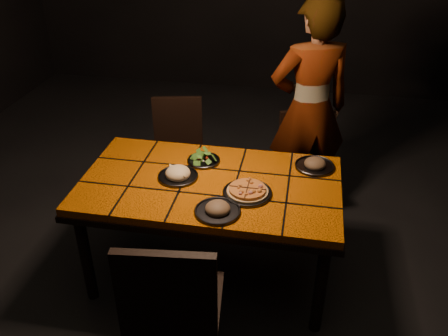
% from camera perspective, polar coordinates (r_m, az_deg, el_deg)
% --- Properties ---
extents(room_shell, '(6.04, 7.04, 3.08)m').
position_cam_1_polar(room_shell, '(2.61, -1.94, 12.40)').
color(room_shell, black).
rests_on(room_shell, ground).
extents(dining_table, '(1.62, 0.92, 0.75)m').
position_cam_1_polar(dining_table, '(2.98, -1.66, -2.86)').
color(dining_table, '#DC6506').
rests_on(dining_table, ground).
extents(chair_near, '(0.50, 0.50, 1.01)m').
position_cam_1_polar(chair_near, '(2.40, -6.20, -16.13)').
color(chair_near, black).
rests_on(chair_near, ground).
extents(chair_far_left, '(0.47, 0.47, 0.88)m').
position_cam_1_polar(chair_far_left, '(3.88, -5.54, 2.78)').
color(chair_far_left, black).
rests_on(chair_far_left, ground).
extents(chair_far_right, '(0.49, 0.49, 0.82)m').
position_cam_1_polar(chair_far_right, '(3.84, 9.54, 1.62)').
color(chair_far_right, black).
rests_on(chair_far_right, ground).
extents(diner, '(0.73, 0.61, 1.72)m').
position_cam_1_polar(diner, '(3.67, 10.22, 6.92)').
color(diner, brown).
rests_on(diner, ground).
extents(plate_pizza, '(0.29, 0.29, 0.04)m').
position_cam_1_polar(plate_pizza, '(2.81, 2.83, -2.85)').
color(plate_pizza, '#36363B').
rests_on(plate_pizza, dining_table).
extents(plate_pasta, '(0.25, 0.25, 0.08)m').
position_cam_1_polar(plate_pasta, '(2.97, -5.56, -0.78)').
color(plate_pasta, '#36363B').
rests_on(plate_pasta, dining_table).
extents(plate_salad, '(0.22, 0.22, 0.07)m').
position_cam_1_polar(plate_salad, '(3.13, -2.47, 1.16)').
color(plate_salad, '#36363B').
rests_on(plate_salad, dining_table).
extents(plate_mushroom_a, '(0.26, 0.26, 0.09)m').
position_cam_1_polar(plate_mushroom_a, '(2.66, -0.78, -4.96)').
color(plate_mushroom_a, '#36363B').
rests_on(plate_mushroom_a, dining_table).
extents(plate_mushroom_b, '(0.26, 0.26, 0.08)m').
position_cam_1_polar(plate_mushroom_b, '(3.12, 10.88, 0.46)').
color(plate_mushroom_b, '#36363B').
rests_on(plate_mushroom_b, dining_table).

